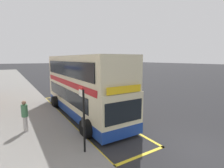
# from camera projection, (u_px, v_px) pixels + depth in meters

# --- Properties ---
(ground_plane) EXTENTS (260.00, 260.00, 0.00)m
(ground_plane) POSITION_uv_depth(u_px,v_px,m) (49.00, 79.00, 34.45)
(ground_plane) COLOR #28282B
(pavement_near) EXTENTS (6.00, 76.00, 0.14)m
(pavement_near) POSITION_uv_depth(u_px,v_px,m) (9.00, 82.00, 30.78)
(pavement_near) COLOR gray
(pavement_near) RESTS_ON ground
(double_decker_bus) EXTENTS (3.23, 10.57, 4.40)m
(double_decker_bus) POSITION_uv_depth(u_px,v_px,m) (83.00, 87.00, 12.66)
(double_decker_bus) COLOR beige
(double_decker_bus) RESTS_ON ground
(bus_bay_markings) EXTENTS (2.94, 13.78, 0.01)m
(bus_bay_markings) POSITION_uv_depth(u_px,v_px,m) (82.00, 113.00, 13.09)
(bus_bay_markings) COLOR yellow
(bus_bay_markings) RESTS_ON ground
(bus_stop_sign) EXTENTS (0.09, 0.51, 2.84)m
(bus_stop_sign) POSITION_uv_depth(u_px,v_px,m) (83.00, 115.00, 7.27)
(bus_stop_sign) COLOR black
(bus_stop_sign) RESTS_ON pavement_near
(parked_car_maroon_ahead) EXTENTS (2.09, 4.20, 1.62)m
(parked_car_maroon_ahead) POSITION_uv_depth(u_px,v_px,m) (63.00, 73.00, 41.36)
(parked_car_maroon_ahead) COLOR maroon
(parked_car_maroon_ahead) RESTS_ON ground
(parked_car_grey_kerbside) EXTENTS (2.09, 4.20, 1.62)m
(parked_car_grey_kerbside) POSITION_uv_depth(u_px,v_px,m) (86.00, 81.00, 25.56)
(parked_car_grey_kerbside) COLOR slate
(parked_car_grey_kerbside) RESTS_ON ground
(pedestrian_waiting_near_sign) EXTENTS (0.34, 0.34, 1.76)m
(pedestrian_waiting_near_sign) POSITION_uv_depth(u_px,v_px,m) (25.00, 115.00, 9.43)
(pedestrian_waiting_near_sign) COLOR #B7B2AD
(pedestrian_waiting_near_sign) RESTS_ON pavement_near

